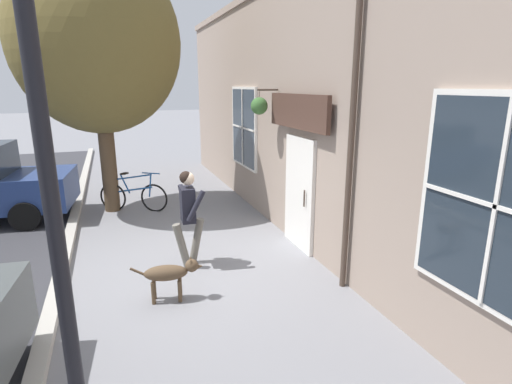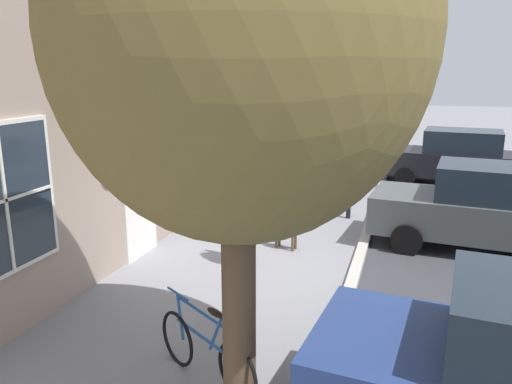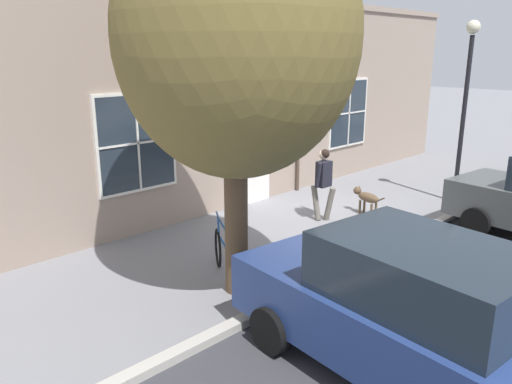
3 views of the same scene
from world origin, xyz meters
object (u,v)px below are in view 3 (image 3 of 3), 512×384
(dog_on_leash, at_px, (367,197))
(parked_car_nearest_curb, at_px, (409,311))
(street_tree_by_curb, at_px, (238,43))
(leaning_bicycle, at_px, (226,256))
(pedestrian_walking, at_px, (324,178))
(street_lamp, at_px, (467,85))

(dog_on_leash, height_order, parked_car_nearest_curb, parked_car_nearest_curb)
(dog_on_leash, distance_m, street_tree_by_curb, 5.91)
(parked_car_nearest_curb, bearing_deg, leaning_bicycle, 174.39)
(street_tree_by_curb, height_order, leaning_bicycle, street_tree_by_curb)
(dog_on_leash, bearing_deg, street_tree_by_curb, -81.12)
(street_tree_by_curb, bearing_deg, dog_on_leash, 98.88)
(pedestrian_walking, distance_m, parked_car_nearest_curb, 5.77)
(pedestrian_walking, xyz_separation_m, street_lamp, (1.49, 3.59, 1.95))
(street_tree_by_curb, relative_size, street_lamp, 1.34)
(street_tree_by_curb, xyz_separation_m, street_lamp, (0.27, 7.29, -0.91))
(pedestrian_walking, relative_size, street_tree_by_curb, 0.28)
(leaning_bicycle, distance_m, street_lamp, 7.62)
(dog_on_leash, relative_size, street_tree_by_curb, 0.17)
(pedestrian_walking, bearing_deg, street_lamp, 67.51)
(street_tree_by_curb, distance_m, street_lamp, 7.35)
(pedestrian_walking, xyz_separation_m, street_tree_by_curb, (1.22, -3.70, 2.86))
(parked_car_nearest_curb, bearing_deg, pedestrian_walking, 137.51)
(pedestrian_walking, xyz_separation_m, parked_car_nearest_curb, (4.25, -3.90, -0.11))
(dog_on_leash, bearing_deg, street_lamp, 68.25)
(leaning_bicycle, bearing_deg, parked_car_nearest_curb, -5.61)
(pedestrian_walking, relative_size, leaning_bicycle, 1.06)
(street_tree_by_curb, relative_size, parked_car_nearest_curb, 1.34)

